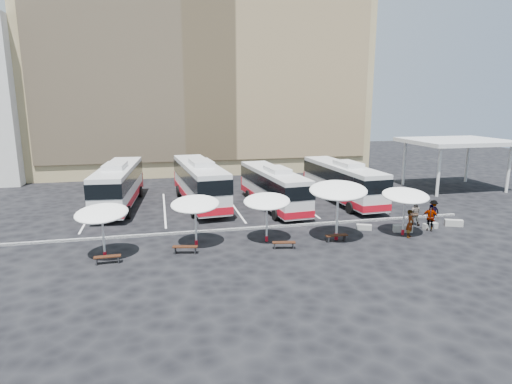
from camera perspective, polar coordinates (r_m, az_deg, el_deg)
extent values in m
plane|color=black|center=(30.81, -0.58, -5.25)|extent=(120.00, 120.00, 0.00)
cube|color=tan|center=(61.13, -7.22, 15.19)|extent=(42.00, 18.00, 25.00)
cube|color=#A1855C|center=(52.07, -6.16, 15.19)|extent=(40.00, 0.30, 20.00)
cube|color=silver|center=(49.31, 25.20, 6.13)|extent=(10.00, 8.00, 0.40)
cylinder|color=silver|center=(44.84, 23.18, 2.45)|extent=(0.30, 0.30, 4.80)
cylinder|color=silver|center=(49.94, 30.65, 2.63)|extent=(0.30, 0.30, 4.80)
cylinder|color=silver|center=(49.75, 19.17, 3.64)|extent=(0.30, 0.30, 4.80)
cylinder|color=silver|center=(54.40, 26.36, 3.73)|extent=(0.30, 0.30, 4.80)
cube|color=black|center=(31.26, -0.77, -4.85)|extent=(34.00, 0.25, 0.15)
cube|color=white|center=(38.31, -21.11, -2.58)|extent=(0.15, 12.00, 0.01)
cube|color=white|center=(37.87, -12.10, -2.18)|extent=(0.15, 12.00, 0.01)
cube|color=white|center=(38.38, -3.12, -1.73)|extent=(0.15, 12.00, 0.01)
cube|color=white|center=(39.79, 5.43, -1.26)|extent=(0.15, 12.00, 0.01)
cube|color=white|center=(42.03, 13.23, -0.81)|extent=(0.15, 12.00, 0.01)
cube|color=silver|center=(39.20, -17.86, 1.01)|extent=(3.62, 12.64, 3.12)
cube|color=black|center=(39.09, -17.92, 1.91)|extent=(3.69, 12.71, 1.14)
cube|color=#B30C1A|center=(39.43, -17.75, -0.61)|extent=(3.69, 12.71, 0.57)
cube|color=#B30C1A|center=(45.39, -16.51, 1.57)|extent=(2.67, 0.43, 1.45)
cube|color=silver|center=(37.90, -18.29, 3.33)|extent=(1.92, 3.24, 0.42)
cylinder|color=black|center=(43.23, -18.64, -0.07)|extent=(0.45, 1.07, 1.04)
cylinder|color=black|center=(42.83, -15.22, 0.03)|extent=(0.45, 1.07, 1.04)
cylinder|color=black|center=(35.81, -20.84, -2.70)|extent=(0.45, 1.07, 1.04)
cylinder|color=black|center=(35.31, -16.72, -2.62)|extent=(0.45, 1.07, 1.04)
cube|color=silver|center=(38.48, -7.55, 1.41)|extent=(3.89, 13.10, 3.23)
cube|color=black|center=(38.36, -7.58, 2.35)|extent=(3.96, 13.17, 1.18)
cube|color=#B30C1A|center=(38.72, -7.50, -0.31)|extent=(3.96, 13.17, 0.59)
cube|color=#B30C1A|center=(44.88, -9.07, 1.86)|extent=(2.76, 0.47, 1.51)
cube|color=silver|center=(37.13, -7.32, 3.88)|extent=(2.02, 3.37, 0.43)
cylinder|color=black|center=(42.22, -10.24, 0.12)|extent=(0.48, 1.11, 1.08)
cylinder|color=black|center=(42.66, -6.67, 0.36)|extent=(0.48, 1.11, 1.08)
cylinder|color=black|center=(34.46, -8.33, -2.55)|extent=(0.48, 1.11, 1.08)
cylinder|color=black|center=(34.99, -3.99, -2.22)|extent=(0.48, 1.11, 1.08)
cube|color=silver|center=(36.99, 2.31, 0.72)|extent=(3.43, 11.73, 2.89)
cube|color=black|center=(36.88, 2.31, 1.60)|extent=(3.49, 11.79, 1.06)
cube|color=#B30C1A|center=(37.21, 2.29, -0.88)|extent=(3.49, 11.79, 0.53)
cube|color=#B30C1A|center=(42.49, -0.39, 1.25)|extent=(2.47, 0.41, 1.35)
cube|color=silver|center=(35.80, 2.86, 3.00)|extent=(1.79, 3.02, 0.39)
cylinder|color=black|center=(40.03, -0.99, -0.43)|extent=(0.42, 0.99, 0.96)
cylinder|color=black|center=(40.78, 2.24, -0.20)|extent=(0.42, 0.99, 0.96)
cylinder|color=black|center=(33.39, 2.63, -3.01)|extent=(0.42, 0.99, 0.96)
cylinder|color=black|center=(34.28, 6.41, -2.67)|extent=(0.42, 0.99, 0.96)
cube|color=silver|center=(39.87, 11.42, 1.45)|extent=(3.18, 12.20, 3.02)
cube|color=black|center=(39.77, 11.46, 2.31)|extent=(3.24, 12.26, 1.11)
cube|color=#B30C1A|center=(40.09, 11.35, -0.10)|extent=(3.24, 12.26, 0.55)
cube|color=#B30C1A|center=(45.36, 7.90, 1.90)|extent=(2.58, 0.34, 1.41)
cube|color=silver|center=(38.72, 12.21, 3.67)|extent=(1.77, 3.10, 0.40)
cylinder|color=black|center=(42.74, 7.68, 0.31)|extent=(0.41, 1.02, 1.01)
cylinder|color=black|center=(43.79, 10.70, 0.49)|extent=(0.41, 1.02, 1.01)
cylinder|color=black|center=(36.14, 12.46, -2.08)|extent=(0.41, 1.02, 1.01)
cylinder|color=black|center=(37.38, 15.86, -1.78)|extent=(0.41, 1.02, 1.01)
cylinder|color=silver|center=(26.98, -19.68, -5.54)|extent=(0.15, 0.15, 2.71)
cylinder|color=#B30C1A|center=(27.35, -19.50, -7.88)|extent=(0.24, 0.24, 0.36)
ellipsoid|color=white|center=(26.60, -19.89, -2.67)|extent=(3.74, 3.77, 0.93)
cylinder|color=silver|center=(27.74, -8.03, -4.42)|extent=(0.15, 0.15, 2.73)
cylinder|color=#B30C1A|center=(28.10, -7.96, -6.73)|extent=(0.24, 0.24, 0.36)
ellipsoid|color=white|center=(27.37, -8.12, -1.59)|extent=(3.77, 3.80, 0.94)
cylinder|color=silver|center=(28.32, 1.44, -3.98)|extent=(0.16, 0.16, 2.71)
cylinder|color=#B30C1A|center=(28.67, 1.43, -6.23)|extent=(0.26, 0.26, 0.36)
ellipsoid|color=white|center=(27.96, 1.46, -1.22)|extent=(3.96, 3.99, 0.93)
cylinder|color=silver|center=(29.05, 10.76, -3.11)|extent=(0.20, 0.20, 3.36)
cylinder|color=#B30C1A|center=(29.46, 10.65, -5.84)|extent=(0.32, 0.32, 0.45)
ellipsoid|color=white|center=(28.64, 10.90, 0.24)|extent=(4.95, 4.98, 1.15)
cylinder|color=silver|center=(31.37, 19.13, -2.99)|extent=(0.15, 0.15, 2.77)
cylinder|color=#B30C1A|center=(31.69, 18.98, -5.09)|extent=(0.24, 0.24, 0.37)
ellipsoid|color=white|center=(31.04, 19.31, -0.44)|extent=(3.72, 3.75, 0.95)
cube|color=black|center=(26.24, -19.21, -8.13)|extent=(1.51, 0.46, 0.06)
cube|color=black|center=(26.38, -20.49, -8.66)|extent=(0.07, 0.38, 0.40)
cube|color=black|center=(26.28, -17.86, -8.54)|extent=(0.07, 0.38, 0.40)
cube|color=black|center=(26.72, -9.44, -7.21)|extent=(1.58, 0.73, 0.06)
cube|color=black|center=(26.90, -10.72, -7.65)|extent=(0.14, 0.39, 0.41)
cube|color=black|center=(26.71, -8.11, -7.70)|extent=(0.14, 0.39, 0.41)
cube|color=black|center=(27.25, 3.74, -6.72)|extent=(1.51, 0.64, 0.06)
cube|color=black|center=(27.26, 2.51, -7.19)|extent=(0.12, 0.37, 0.39)
cube|color=black|center=(27.39, 4.96, -7.13)|extent=(0.12, 0.37, 0.39)
cube|color=black|center=(29.01, 10.68, -5.69)|extent=(1.52, 0.41, 0.06)
cube|color=black|center=(28.85, 9.55, -6.23)|extent=(0.06, 0.38, 0.40)
cube|color=black|center=(29.32, 11.75, -6.02)|extent=(0.06, 0.38, 0.40)
cube|color=gray|center=(32.04, 14.20, -4.57)|extent=(1.12, 0.74, 0.40)
cube|color=gray|center=(32.34, 18.97, -4.63)|extent=(1.39, 0.80, 0.50)
cube|color=gray|center=(33.80, 22.23, -4.22)|extent=(1.17, 0.53, 0.42)
cube|color=gray|center=(35.23, 24.86, -3.76)|extent=(1.34, 0.89, 0.48)
imported|color=black|center=(31.05, 19.87, -4.00)|extent=(0.83, 0.82, 1.93)
imported|color=black|center=(34.18, 20.44, -2.63)|extent=(1.16, 1.09, 1.88)
imported|color=black|center=(33.20, 22.21, -3.17)|extent=(1.14, 1.10, 1.92)
imported|color=black|center=(35.50, 22.54, -2.38)|extent=(1.19, 0.77, 1.74)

